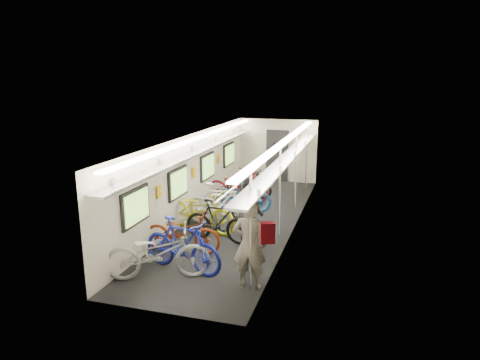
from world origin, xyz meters
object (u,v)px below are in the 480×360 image
Objects in this scene: bicycle_0 at (158,253)px; passenger_mid at (249,212)px; passenger_near at (249,245)px; bicycle_1 at (182,245)px; backpack at (267,233)px.

bicycle_0 is 1.25× the size of passenger_mid.
passenger_mid is (-0.55, 2.05, -0.04)m from passenger_near.
bicycle_1 is at bearing -15.47° from passenger_near.
backpack reaches higher than bicycle_1.
bicycle_1 is 2.02m from passenger_mid.
passenger_near reaches higher than bicycle_1.
passenger_near is 4.60× the size of backpack.
passenger_near is at bearing -108.16° from bicycle_0.
backpack is at bearing -117.49° from bicycle_0.
bicycle_0 is 1.88m from passenger_near.
bicycle_0 is at bearing 152.26° from backpack.
passenger_mid is at bearing -79.26° from passenger_near.
passenger_near reaches higher than passenger_mid.
bicycle_1 reaches higher than bicycle_0.
bicycle_0 is at bearing 157.69° from bicycle_1.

